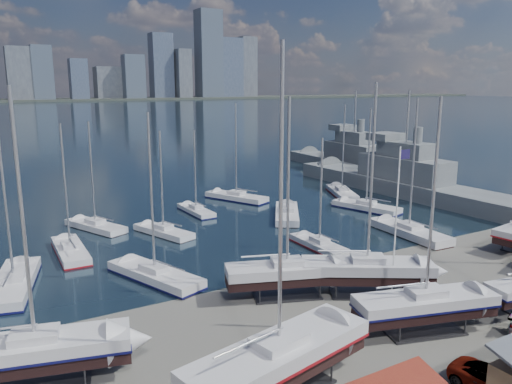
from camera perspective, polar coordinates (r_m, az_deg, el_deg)
ground at (r=42.31m, az=15.87°, el=-12.40°), size 1400.00×1400.00×0.00m
water at (r=337.93m, az=-25.53°, el=8.02°), size 1400.00×600.00×0.40m
sailboat_cradle_0 at (r=32.89m, az=-23.84°, el=-16.32°), size 11.14×5.60×17.24m
sailboat_cradle_1 at (r=29.50m, az=2.66°, el=-18.42°), size 12.62×5.83×19.40m
sailboat_cradle_2 at (r=41.68m, az=3.57°, el=-9.19°), size 10.42×6.03×16.39m
sailboat_cradle_3 at (r=37.92m, az=18.77°, el=-12.08°), size 10.65×5.64×16.54m
sailboat_cradle_4 at (r=43.03m, az=12.59°, el=-8.69°), size 10.75×8.20×17.45m
sailboat_moored_0 at (r=48.42m, az=-25.90°, el=-9.61°), size 5.61×11.35×16.35m
sailboat_moored_1 at (r=55.38m, az=-20.43°, el=-6.46°), size 2.85×9.54×14.18m
sailboat_moored_2 at (r=63.77m, az=-17.86°, el=-3.85°), size 5.94×9.33×13.69m
sailboat_moored_3 at (r=46.49m, az=-11.46°, el=-9.48°), size 6.38×10.87×15.70m
sailboat_moored_4 at (r=59.63m, az=-10.52°, el=-4.55°), size 5.08×8.77×12.78m
sailboat_moored_5 at (r=68.82m, az=-6.86°, el=-2.19°), size 2.51×8.05×11.92m
sailboat_moored_6 at (r=54.28m, az=7.26°, el=-6.14°), size 2.37×8.35×12.47m
sailboat_moored_7 at (r=66.38m, az=3.54°, el=-2.65°), size 8.19×10.46×15.91m
sailboat_moored_8 at (r=76.11m, az=-2.26°, el=-0.73°), size 6.96×10.47×15.28m
sailboat_moored_9 at (r=60.99m, az=17.06°, el=-4.52°), size 3.71×11.16×16.60m
sailboat_moored_10 at (r=71.76m, az=12.48°, el=-1.80°), size 5.54×10.26×14.77m
sailboat_moored_11 at (r=80.53m, az=9.77°, el=-0.18°), size 6.65×10.28×14.96m
naval_ship_east at (r=83.72m, az=16.48°, el=0.91°), size 8.68×43.93×17.93m
naval_ship_west at (r=103.37m, az=11.00°, el=3.25°), size 7.64×38.91×17.48m
car_c at (r=33.26m, az=25.71°, el=-18.97°), size 3.30×5.43×1.41m
flagpole at (r=41.07m, az=15.84°, el=-2.35°), size 1.11×0.12×12.60m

